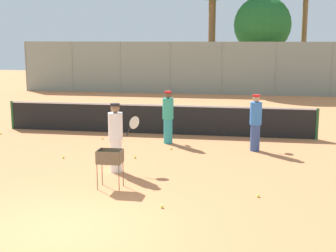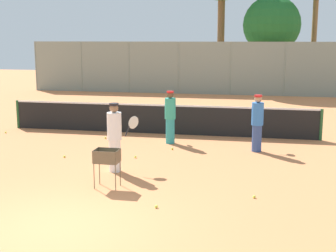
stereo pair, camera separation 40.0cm
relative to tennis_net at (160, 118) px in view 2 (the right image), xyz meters
name	(u,v)px [view 2 (the right image)]	position (x,y,z in m)	size (l,w,h in m)	color
ground_plane	(54,229)	(0.00, -8.76, -0.56)	(80.00, 80.00, 0.00)	#D37F4C
tennis_net	(160,118)	(0.00, 0.00, 0.00)	(11.25, 0.10, 1.07)	#26592D
back_fence	(204,68)	(0.00, 12.47, 1.04)	(22.43, 0.08, 3.20)	gray
tree_1	(272,25)	(3.97, 14.72, 3.66)	(3.62, 3.62, 6.06)	brown
player_white_outfit	(115,136)	(-0.06, -4.98, 0.37)	(0.74, 0.70, 1.78)	white
player_red_cap	(257,122)	(3.48, -2.02, 0.34)	(0.38, 0.90, 1.73)	#334C8C
player_yellow_shirt	(170,116)	(0.68, -1.44, 0.34)	(0.41, 0.88, 1.72)	teal
ball_cart	(106,159)	(0.16, -6.28, 0.11)	(0.56, 0.41, 0.89)	brown
tennis_ball_0	(64,156)	(-1.95, -3.91, -0.53)	(0.07, 0.07, 0.07)	#D1E54C
tennis_ball_1	(172,149)	(0.92, -2.33, -0.53)	(0.07, 0.07, 0.07)	#D1E54C
tennis_ball_2	(135,157)	(0.08, -3.55, -0.53)	(0.07, 0.07, 0.07)	#D1E54C
tennis_ball_4	(254,197)	(3.52, -6.36, -0.53)	(0.07, 0.07, 0.07)	#D1E54C
tennis_ball_5	(105,138)	(-1.64, -1.22, -0.53)	(0.07, 0.07, 0.07)	#D1E54C
tennis_ball_6	(156,206)	(1.58, -7.37, -0.53)	(0.07, 0.07, 0.07)	#D1E54C
tennis_ball_7	(6,132)	(-5.51, -1.03, -0.53)	(0.07, 0.07, 0.07)	#D1E54C
parked_car	(174,79)	(-2.37, 15.19, 0.10)	(4.20, 1.70, 1.60)	white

